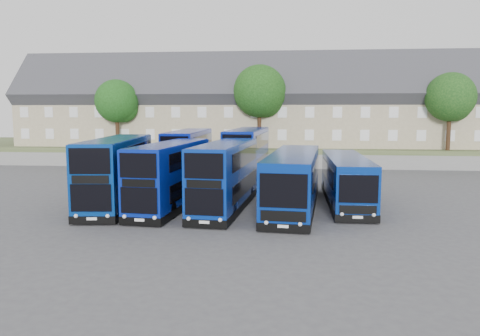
{
  "coord_description": "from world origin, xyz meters",
  "views": [
    {
      "loc": [
        4.82,
        -26.21,
        6.16
      ],
      "look_at": [
        1.73,
        5.92,
        2.2
      ],
      "focal_mm": 35.0,
      "sensor_mm": 36.0,
      "label": 1
    }
  ],
  "objects_px": {
    "tree_west": "(118,103)",
    "coach_east_a": "(294,181)",
    "tree_mid": "(261,93)",
    "dd_front_left": "(117,173)",
    "tree_east": "(451,99)",
    "dd_front_mid": "(171,177)"
  },
  "relations": [
    {
      "from": "tree_mid",
      "to": "tree_east",
      "type": "bearing_deg",
      "value": -1.43
    },
    {
      "from": "tree_west",
      "to": "dd_front_mid",
      "type": "bearing_deg",
      "value": -63.01
    },
    {
      "from": "dd_front_left",
      "to": "tree_mid",
      "type": "relative_size",
      "value": 1.21
    },
    {
      "from": "tree_west",
      "to": "tree_mid",
      "type": "bearing_deg",
      "value": 1.79
    },
    {
      "from": "tree_east",
      "to": "coach_east_a",
      "type": "bearing_deg",
      "value": -127.43
    },
    {
      "from": "coach_east_a",
      "to": "tree_east",
      "type": "bearing_deg",
      "value": 58.16
    },
    {
      "from": "tree_west",
      "to": "coach_east_a",
      "type": "bearing_deg",
      "value": -48.66
    },
    {
      "from": "dd_front_left",
      "to": "dd_front_mid",
      "type": "relative_size",
      "value": 1.06
    },
    {
      "from": "dd_front_mid",
      "to": "tree_west",
      "type": "height_order",
      "value": "tree_west"
    },
    {
      "from": "coach_east_a",
      "to": "tree_west",
      "type": "xyz_separation_m",
      "value": [
        -19.25,
        21.88,
        5.31
      ]
    },
    {
      "from": "tree_mid",
      "to": "tree_east",
      "type": "distance_m",
      "value": 20.02
    },
    {
      "from": "dd_front_left",
      "to": "tree_east",
      "type": "distance_m",
      "value": 36.23
    },
    {
      "from": "dd_front_left",
      "to": "coach_east_a",
      "type": "bearing_deg",
      "value": -4.04
    },
    {
      "from": "coach_east_a",
      "to": "tree_mid",
      "type": "distance_m",
      "value": 23.48
    },
    {
      "from": "dd_front_left",
      "to": "dd_front_mid",
      "type": "height_order",
      "value": "dd_front_left"
    },
    {
      "from": "tree_east",
      "to": "tree_west",
      "type": "bearing_deg",
      "value": -180.0
    },
    {
      "from": "coach_east_a",
      "to": "tree_east",
      "type": "height_order",
      "value": "tree_east"
    },
    {
      "from": "tree_mid",
      "to": "dd_front_mid",
      "type": "bearing_deg",
      "value": -101.07
    },
    {
      "from": "dd_front_left",
      "to": "tree_east",
      "type": "height_order",
      "value": "tree_east"
    },
    {
      "from": "tree_mid",
      "to": "tree_east",
      "type": "relative_size",
      "value": 1.12
    },
    {
      "from": "tree_mid",
      "to": "dd_front_left",
      "type": "bearing_deg",
      "value": -109.75
    },
    {
      "from": "coach_east_a",
      "to": "tree_west",
      "type": "height_order",
      "value": "tree_west"
    }
  ]
}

